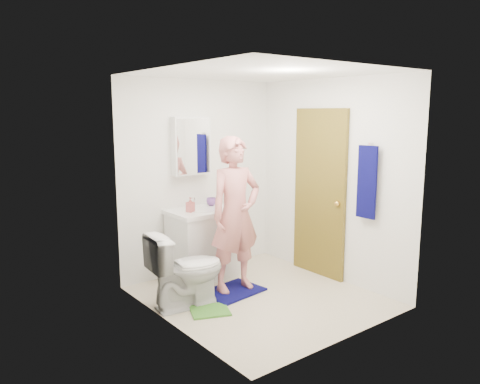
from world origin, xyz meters
The scene contains 22 objects.
floor centered at (0.00, 0.00, -0.01)m, with size 2.20×2.40×0.02m, color beige.
ceiling centered at (0.00, 0.00, 2.41)m, with size 2.20×2.40×0.02m, color white.
wall_back centered at (0.00, 1.21, 1.20)m, with size 2.20×0.02×2.40m, color white.
wall_front centered at (0.00, -1.21, 1.20)m, with size 2.20×0.02×2.40m, color white.
wall_left centered at (-1.11, 0.00, 1.20)m, with size 0.02×2.40×2.40m, color white.
wall_right centered at (1.11, 0.00, 1.20)m, with size 0.02×2.40×2.40m, color white.
vanity_cabinet centered at (-0.15, 0.91, 0.40)m, with size 0.75×0.55×0.80m, color white.
countertop centered at (-0.15, 0.91, 0.83)m, with size 0.79×0.59×0.05m, color white.
sink_basin centered at (-0.15, 0.91, 0.84)m, with size 0.40×0.40×0.03m, color white.
faucet centered at (-0.15, 1.09, 0.91)m, with size 0.03×0.03×0.12m, color silver.
medicine_cabinet centered at (-0.15, 1.14, 1.60)m, with size 0.50×0.12×0.70m, color white.
mirror_panel centered at (-0.15, 1.08, 1.60)m, with size 0.46×0.01×0.66m, color white.
door centered at (1.07, 0.15, 1.02)m, with size 0.05×0.80×2.05m, color olive.
door_knob centered at (1.03, -0.17, 0.95)m, with size 0.07×0.07×0.07m, color gold.
towel centered at (1.03, -0.57, 1.25)m, with size 0.03×0.24×0.80m, color #08084E.
towel_hook centered at (1.07, -0.57, 1.67)m, with size 0.02×0.02×0.06m, color silver.
toilet centered at (-0.76, 0.30, 0.40)m, with size 0.45×0.78×0.80m, color white.
bath_mat centered at (-0.16, 0.30, 0.01)m, with size 0.66×0.47×0.02m, color #08084E.
green_rug centered at (-0.65, 0.02, 0.01)m, with size 0.38×0.32×0.02m, color #488E2F.
soap_dispenser centered at (-0.33, 0.88, 0.94)m, with size 0.08×0.08×0.17m, color #C95D5E.
toothbrush_cup centered at (0.08, 1.05, 0.90)m, with size 0.12×0.12×0.10m, color #744495.
man centered at (-0.10, 0.33, 0.89)m, with size 0.63×0.41×1.73m, color #CE7774.
Camera 1 is at (-3.15, -3.71, 2.01)m, focal length 35.00 mm.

